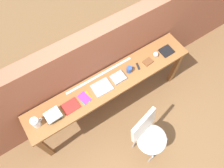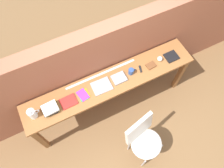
{
  "view_description": "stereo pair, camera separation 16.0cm",
  "coord_description": "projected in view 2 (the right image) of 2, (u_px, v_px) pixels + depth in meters",
  "views": [
    {
      "loc": [
        -0.75,
        -0.89,
        3.52
      ],
      "look_at": [
        0.0,
        0.25,
        0.9
      ],
      "focal_mm": 35.0,
      "sensor_mm": 36.0,
      "label": 1
    },
    {
      "loc": [
        -0.61,
        -0.97,
        3.52
      ],
      "look_at": [
        0.0,
        0.25,
        0.9
      ],
      "focal_mm": 35.0,
      "sensor_mm": 36.0,
      "label": 2
    }
  ],
  "objects": [
    {
      "name": "chair_white_moulded",
      "position": [
        144.0,
        139.0,
        2.99
      ],
      "size": [
        0.53,
        0.54,
        0.89
      ],
      "color": "silver",
      "rests_on": "ground"
    },
    {
      "name": "book_stack_leftmost",
      "position": [
        50.0,
        109.0,
        2.77
      ],
      "size": [
        0.2,
        0.18,
        0.08
      ],
      "color": "olive",
      "rests_on": "sideboard"
    },
    {
      "name": "mug",
      "position": [
        131.0,
        71.0,
        3.02
      ],
      "size": [
        0.11,
        0.08,
        0.09
      ],
      "color": "#2D4C8C",
      "rests_on": "sideboard"
    },
    {
      "name": "pitcher_white",
      "position": [
        32.0,
        114.0,
        2.7
      ],
      "size": [
        0.14,
        0.1,
        0.18
      ],
      "color": "white",
      "rests_on": "sideboard"
    },
    {
      "name": "book_grey_hardcover",
      "position": [
        119.0,
        78.0,
        3.0
      ],
      "size": [
        0.19,
        0.16,
        0.03
      ],
      "primitive_type": "cube",
      "rotation": [
        0.0,
        0.0,
        0.0
      ],
      "color": "#9E9EA3",
      "rests_on": "sideboard"
    },
    {
      "name": "brick_wall_back",
      "position": [
        100.0,
        67.0,
        3.22
      ],
      "size": [
        6.0,
        0.2,
        1.58
      ],
      "primitive_type": "cube",
      "color": "#9E5B42",
      "rests_on": "ground"
    },
    {
      "name": "ground_plane",
      "position": [
        119.0,
        121.0,
        3.65
      ],
      "size": [
        40.0,
        40.0,
        0.0
      ],
      "primitive_type": "plane",
      "color": "brown"
    },
    {
      "name": "pamphlet_pile_colourful",
      "position": [
        83.0,
        95.0,
        2.9
      ],
      "size": [
        0.16,
        0.19,
        0.01
      ],
      "color": "orange",
      "rests_on": "sideboard"
    },
    {
      "name": "ruler_metal_back_edge",
      "position": [
        101.0,
        74.0,
        3.05
      ],
      "size": [
        1.05,
        0.03,
        0.0
      ],
      "primitive_type": "cube",
      "color": "silver",
      "rests_on": "sideboard"
    },
    {
      "name": "magazine_cycling",
      "position": [
        69.0,
        102.0,
        2.85
      ],
      "size": [
        0.22,
        0.18,
        0.01
      ],
      "primitive_type": "cube",
      "rotation": [
        0.0,
        0.0,
        0.03
      ],
      "color": "red",
      "rests_on": "sideboard"
    },
    {
      "name": "sports_ball_small",
      "position": [
        160.0,
        59.0,
        3.13
      ],
      "size": [
        0.07,
        0.07,
        0.07
      ],
      "primitive_type": "sphere",
      "color": "silver",
      "rests_on": "sideboard"
    },
    {
      "name": "book_open_centre",
      "position": [
        102.0,
        86.0,
        2.95
      ],
      "size": [
        0.27,
        0.22,
        0.02
      ],
      "primitive_type": "cube",
      "rotation": [
        0.0,
        0.0,
        -0.03
      ],
      "color": "#9E9EA3",
      "rests_on": "sideboard"
    },
    {
      "name": "leather_journal_brown",
      "position": [
        151.0,
        65.0,
        3.1
      ],
      "size": [
        0.14,
        0.11,
        0.02
      ],
      "primitive_type": "cube",
      "rotation": [
        0.0,
        0.0,
        0.09
      ],
      "color": "brown",
      "rests_on": "sideboard"
    },
    {
      "name": "sideboard",
      "position": [
        110.0,
        86.0,
        3.12
      ],
      "size": [
        2.5,
        0.44,
        0.88
      ],
      "color": "#996033",
      "rests_on": "ground"
    },
    {
      "name": "multitool_folded",
      "position": [
        140.0,
        69.0,
        3.08
      ],
      "size": [
        0.05,
        0.11,
        0.02
      ],
      "primitive_type": "cube",
      "rotation": [
        0.0,
        0.0,
        -0.28
      ],
      "color": "black",
      "rests_on": "sideboard"
    },
    {
      "name": "book_repair_rightmost",
      "position": [
        171.0,
        57.0,
        3.17
      ],
      "size": [
        0.19,
        0.17,
        0.02
      ],
      "primitive_type": "cube",
      "rotation": [
        0.0,
        0.0,
        0.0
      ],
      "color": "black",
      "rests_on": "sideboard"
    }
  ]
}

